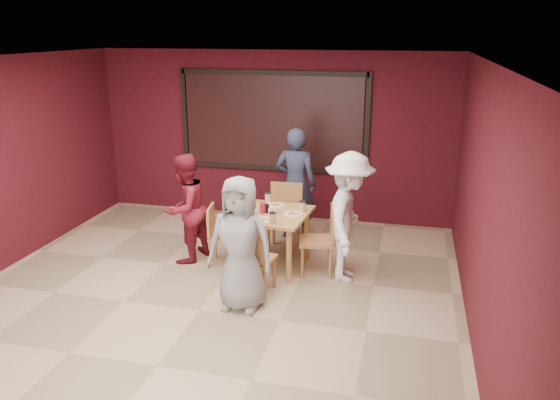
% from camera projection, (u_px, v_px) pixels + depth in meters
% --- Properties ---
extents(floor, '(7.00, 7.00, 0.00)m').
position_uv_depth(floor, '(199.00, 311.00, 6.33)').
color(floor, '#C8AE8B').
rests_on(floor, ground).
extents(window_blinds, '(3.00, 0.02, 1.50)m').
position_uv_depth(window_blinds, '(272.00, 122.00, 9.03)').
color(window_blinds, black).
extents(dining_table, '(1.08, 1.08, 0.93)m').
position_uv_depth(dining_table, '(270.00, 220.00, 7.29)').
color(dining_table, '#B8814B').
rests_on(dining_table, floor).
extents(chair_front, '(0.47, 0.47, 0.87)m').
position_uv_depth(chair_front, '(254.00, 257.00, 6.58)').
color(chair_front, '#A2753F').
rests_on(chair_front, floor).
extents(chair_back, '(0.49, 0.49, 0.97)m').
position_uv_depth(chair_back, '(285.00, 213.00, 7.98)').
color(chair_back, '#A2753F').
rests_on(chair_back, floor).
extents(chair_left, '(0.46, 0.46, 0.84)m').
position_uv_depth(chair_left, '(219.00, 232.00, 7.46)').
color(chair_left, '#A2753F').
rests_on(chair_left, floor).
extents(chair_right, '(0.52, 0.52, 0.92)m').
position_uv_depth(chair_right, '(323.00, 236.00, 7.14)').
color(chair_right, '#A2753F').
rests_on(chair_right, floor).
extents(diner_front, '(0.80, 0.54, 1.58)m').
position_uv_depth(diner_front, '(240.00, 244.00, 6.18)').
color(diner_front, gray).
rests_on(diner_front, floor).
extents(diner_back, '(0.64, 0.43, 1.73)m').
position_uv_depth(diner_back, '(295.00, 184.00, 8.31)').
color(diner_back, '#2E3552').
rests_on(diner_back, floor).
extents(diner_left, '(0.75, 0.86, 1.52)m').
position_uv_depth(diner_left, '(185.00, 209.00, 7.49)').
color(diner_left, maroon).
rests_on(diner_left, floor).
extents(diner_right, '(0.63, 1.09, 1.68)m').
position_uv_depth(diner_right, '(349.00, 217.00, 6.90)').
color(diner_right, white).
rests_on(diner_right, floor).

